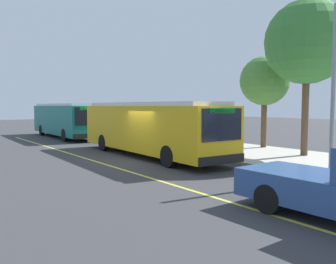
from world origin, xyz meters
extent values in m
plane|color=#38383A|center=(0.00, 0.00, 0.00)|extent=(120.00, 120.00, 0.00)
cube|color=#B7B2A8|center=(0.00, 6.00, 0.07)|extent=(44.00, 6.40, 0.15)
cube|color=#E0D64C|center=(0.00, -2.20, 0.00)|extent=(36.00, 0.14, 0.01)
cube|color=gold|center=(-1.26, 1.00, 1.55)|extent=(11.69, 2.90, 2.40)
cube|color=silver|center=(-1.26, 1.00, 2.85)|extent=(10.75, 2.61, 0.20)
cube|color=black|center=(4.56, 0.83, 1.98)|extent=(0.10, 2.17, 1.34)
cube|color=black|center=(-1.22, 2.29, 1.84)|extent=(10.22, 0.35, 1.06)
cube|color=black|center=(-1.22, 2.29, 0.57)|extent=(11.03, 0.36, 0.28)
cube|color=#26D83F|center=(4.56, 0.83, 2.57)|extent=(0.07, 1.40, 0.24)
cube|color=black|center=(4.57, 0.83, 0.53)|extent=(0.15, 2.50, 0.36)
cylinder|color=black|center=(2.37, 2.05, 0.50)|extent=(1.01, 0.31, 1.00)
cylinder|color=black|center=(2.30, -0.26, 0.50)|extent=(1.01, 0.31, 1.00)
cylinder|color=black|center=(-4.71, 2.26, 0.50)|extent=(1.01, 0.31, 1.00)
cylinder|color=black|center=(-4.78, -0.05, 0.50)|extent=(1.01, 0.31, 1.00)
cube|color=#146B66|center=(-15.13, 1.28, 1.55)|extent=(11.16, 2.90, 2.40)
cube|color=silver|center=(-15.13, 1.28, 2.85)|extent=(10.27, 2.62, 0.20)
cube|color=black|center=(-9.58, 1.10, 1.98)|extent=(0.11, 2.17, 1.34)
cube|color=black|center=(-15.09, 2.56, 1.84)|extent=(9.75, 0.35, 1.06)
cube|color=silver|center=(-15.09, 2.57, 0.57)|extent=(10.53, 0.36, 0.28)
cube|color=#26D83F|center=(-9.57, 1.10, 2.57)|extent=(0.07, 1.40, 0.24)
cube|color=black|center=(-9.56, 1.10, 0.53)|extent=(0.16, 2.50, 0.36)
cylinder|color=black|center=(-11.66, 2.32, 0.50)|extent=(1.01, 0.31, 1.00)
cylinder|color=black|center=(-11.74, 0.01, 0.50)|extent=(1.01, 0.31, 1.00)
cylinder|color=black|center=(-18.42, 2.54, 0.50)|extent=(1.01, 0.31, 1.00)
cylinder|color=black|center=(-18.49, 0.23, 0.50)|extent=(1.01, 0.31, 1.00)
cylinder|color=black|center=(9.23, -0.37, 0.38)|extent=(0.77, 0.26, 0.76)
cylinder|color=black|center=(9.28, -2.17, 0.38)|extent=(0.77, 0.26, 0.76)
cylinder|color=#333338|center=(-2.08, 6.28, 1.35)|extent=(0.10, 0.10, 2.40)
cylinder|color=#333338|center=(-2.08, 4.98, 1.35)|extent=(0.10, 0.10, 2.40)
cylinder|color=#333338|center=(-4.68, 6.28, 1.35)|extent=(0.10, 0.10, 2.40)
cylinder|color=#333338|center=(-4.68, 4.98, 1.35)|extent=(0.10, 0.10, 2.40)
cube|color=#333338|center=(-3.38, 5.63, 2.59)|extent=(2.90, 1.60, 0.08)
cube|color=#4C606B|center=(-3.38, 6.28, 1.35)|extent=(2.47, 0.04, 2.16)
cube|color=navy|center=(-4.68, 5.63, 1.30)|extent=(0.06, 1.11, 1.82)
cube|color=brown|center=(-3.56, 5.72, 0.60)|extent=(1.60, 0.44, 0.06)
cube|color=brown|center=(-3.56, 5.96, 0.88)|extent=(1.60, 0.05, 0.44)
cube|color=#333338|center=(-4.28, 5.72, 0.38)|extent=(0.08, 0.40, 0.45)
cube|color=#333338|center=(-2.84, 5.72, 0.38)|extent=(0.08, 0.40, 0.45)
cylinder|color=#333338|center=(-0.24, 3.89, 1.55)|extent=(0.07, 0.07, 2.80)
cube|color=white|center=(-0.24, 3.87, 2.65)|extent=(0.44, 0.03, 0.56)
cube|color=red|center=(-0.24, 3.86, 2.65)|extent=(0.40, 0.01, 0.16)
cylinder|color=#282D47|center=(-0.67, 4.00, 0.57)|extent=(0.14, 0.14, 0.85)
cylinder|color=#282D47|center=(-0.67, 3.82, 0.57)|extent=(0.14, 0.14, 0.85)
cube|color=#338C4C|center=(-0.67, 3.91, 1.31)|extent=(0.24, 0.40, 0.62)
sphere|color=tan|center=(-0.67, 3.91, 1.73)|extent=(0.22, 0.22, 0.22)
cylinder|color=brown|center=(4.20, 7.21, 2.29)|extent=(0.36, 0.36, 4.27)
sphere|color=#387A33|center=(4.20, 7.21, 6.05)|extent=(4.35, 4.35, 4.35)
cylinder|color=brown|center=(0.53, 8.44, 1.66)|extent=(0.36, 0.36, 3.02)
sphere|color=#4C8438|center=(0.53, 8.44, 4.32)|extent=(3.07, 3.07, 3.07)
cylinder|color=gray|center=(7.80, 3.42, 3.35)|extent=(0.16, 0.16, 6.40)
camera|label=1|loc=(14.97, -9.47, 2.76)|focal=37.75mm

